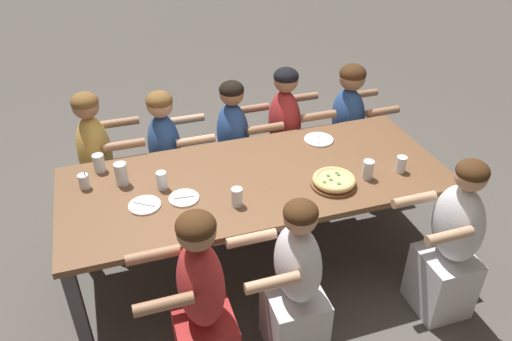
{
  "coord_description": "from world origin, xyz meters",
  "views": [
    {
      "loc": [
        -0.82,
        -2.52,
        2.57
      ],
      "look_at": [
        0.0,
        0.0,
        0.82
      ],
      "focal_mm": 35.0,
      "sensor_mm": 36.0,
      "label": 1
    }
  ],
  "objects": [
    {
      "name": "diner_near_center",
      "position": [
        -0.0,
        -0.73,
        0.49
      ],
      "size": [
        0.51,
        0.4,
        1.09
      ],
      "rotation": [
        0.0,
        0.0,
        1.57
      ],
      "color": "silver",
      "rests_on": "ground"
    },
    {
      "name": "drinking_glass_b",
      "position": [
        -0.2,
        -0.24,
        0.82
      ],
      "size": [
        0.07,
        0.07,
        0.12
      ],
      "color": "silver",
      "rests_on": "dining_table"
    },
    {
      "name": "diner_far_midleft",
      "position": [
        -0.48,
        0.73,
        0.51
      ],
      "size": [
        0.51,
        0.4,
        1.11
      ],
      "rotation": [
        0.0,
        0.0,
        -1.57
      ],
      "color": "#2D5193",
      "rests_on": "ground"
    },
    {
      "name": "diner_near_midleft",
      "position": [
        -0.53,
        -0.73,
        0.52
      ],
      "size": [
        0.51,
        0.4,
        1.14
      ],
      "rotation": [
        0.0,
        0.0,
        1.57
      ],
      "color": "#B22D2D",
      "rests_on": "ground"
    },
    {
      "name": "empty_plate_c",
      "position": [
        -0.49,
        -0.09,
        0.77
      ],
      "size": [
        0.18,
        0.18,
        0.02
      ],
      "color": "white",
      "rests_on": "dining_table"
    },
    {
      "name": "diner_far_center",
      "position": [
        0.05,
        0.73,
        0.51
      ],
      "size": [
        0.51,
        0.4,
        1.12
      ],
      "rotation": [
        0.0,
        0.0,
        -1.57
      ],
      "color": "#2D5193",
      "rests_on": "ground"
    },
    {
      "name": "diner_far_right",
      "position": [
        1.03,
        0.73,
        0.53
      ],
      "size": [
        0.51,
        0.4,
        1.13
      ],
      "rotation": [
        0.0,
        0.0,
        -1.57
      ],
      "color": "#2D5193",
      "rests_on": "ground"
    },
    {
      "name": "drinking_glass_f",
      "position": [
        -0.82,
        0.19,
        0.83
      ],
      "size": [
        0.08,
        0.08,
        0.15
      ],
      "color": "silver",
      "rests_on": "dining_table"
    },
    {
      "name": "drinking_glass_d",
      "position": [
        -0.95,
        0.39,
        0.82
      ],
      "size": [
        0.07,
        0.07,
        0.12
      ],
      "color": "silver",
      "rests_on": "dining_table"
    },
    {
      "name": "cocktail_glass_blue",
      "position": [
        -1.05,
        0.21,
        0.81
      ],
      "size": [
        0.07,
        0.07,
        0.12
      ],
      "color": "silver",
      "rests_on": "dining_table"
    },
    {
      "name": "dining_table",
      "position": [
        0.0,
        0.0,
        0.7
      ],
      "size": [
        2.47,
        1.01,
        0.77
      ],
      "color": "brown",
      "rests_on": "ground"
    },
    {
      "name": "empty_plate_b",
      "position": [
        0.58,
        0.31,
        0.77
      ],
      "size": [
        0.21,
        0.21,
        0.02
      ],
      "color": "white",
      "rests_on": "dining_table"
    },
    {
      "name": "drinking_glass_a",
      "position": [
        0.67,
        -0.23,
        0.83
      ],
      "size": [
        0.07,
        0.07,
        0.12
      ],
      "color": "silver",
      "rests_on": "dining_table"
    },
    {
      "name": "diner_far_midright",
      "position": [
        0.48,
        0.73,
        0.53
      ],
      "size": [
        0.51,
        0.4,
        1.17
      ],
      "rotation": [
        0.0,
        0.0,
        -1.57
      ],
      "color": "#B22D2D",
      "rests_on": "ground"
    },
    {
      "name": "ground_plane",
      "position": [
        0.0,
        0.0,
        0.0
      ],
      "size": [
        18.0,
        18.0,
        0.0
      ],
      "primitive_type": "plane",
      "color": "#514C47",
      "rests_on": "ground"
    },
    {
      "name": "drinking_glass_e",
      "position": [
        -0.59,
        0.06,
        0.82
      ],
      "size": [
        0.06,
        0.06,
        0.12
      ],
      "color": "silver",
      "rests_on": "dining_table"
    },
    {
      "name": "diner_near_right",
      "position": [
        1.01,
        -0.73,
        0.51
      ],
      "size": [
        0.51,
        0.4,
        1.13
      ],
      "rotation": [
        0.0,
        0.0,
        1.57
      ],
      "color": "silver",
      "rests_on": "ground"
    },
    {
      "name": "diner_far_left",
      "position": [
        -0.97,
        0.73,
        0.53
      ],
      "size": [
        0.51,
        0.4,
        1.17
      ],
      "rotation": [
        0.0,
        0.0,
        -1.57
      ],
      "color": "gold",
      "rests_on": "ground"
    },
    {
      "name": "drinking_glass_c",
      "position": [
        0.92,
        -0.22,
        0.81
      ],
      "size": [
        0.07,
        0.07,
        0.11
      ],
      "color": "silver",
      "rests_on": "dining_table"
    },
    {
      "name": "pizza_board_main",
      "position": [
        0.43,
        -0.24,
        0.8
      ],
      "size": [
        0.29,
        0.29,
        0.06
      ],
      "color": "brown",
      "rests_on": "dining_table"
    },
    {
      "name": "empty_plate_a",
      "position": [
        -0.72,
        -0.09,
        0.77
      ],
      "size": [
        0.19,
        0.19,
        0.02
      ],
      "color": "white",
      "rests_on": "dining_table"
    }
  ]
}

